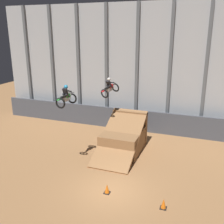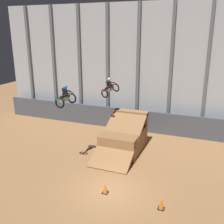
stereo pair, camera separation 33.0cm
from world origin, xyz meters
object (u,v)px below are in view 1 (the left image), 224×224
Objects in this scene: dirt_ramp at (124,137)px; traffic_cone_arena_edge at (107,189)px; rider_bike_right_air at (110,88)px; traffic_cone_near_ramp at (164,204)px; rider_bike_left_air at (66,97)px.

traffic_cone_arena_edge is (0.91, -6.20, -0.70)m from dirt_ramp.
rider_bike_right_air is 10.00m from traffic_cone_near_ramp.
rider_bike_right_air is at bearing 109.12° from traffic_cone_arena_edge.
traffic_cone_arena_edge is (3.85, -2.46, -4.64)m from rider_bike_left_air.
traffic_cone_near_ramp is 1.00× the size of traffic_cone_arena_edge.
dirt_ramp is 9.96× the size of traffic_cone_near_ramp.
rider_bike_right_air is (-1.38, 0.40, 3.88)m from dirt_ramp.
rider_bike_left_air is 3.04× the size of traffic_cone_arena_edge.
rider_bike_left_air reaches higher than traffic_cone_arena_edge.
traffic_cone_near_ramp is at bearing -16.49° from rider_bike_left_air.
rider_bike_right_air is at bearing 129.46° from traffic_cone_near_ramp.
traffic_cone_near_ramp is (4.27, -6.46, -0.70)m from dirt_ramp.
traffic_cone_arena_edge is at bearing 175.55° from traffic_cone_near_ramp.
dirt_ramp is 3.09× the size of rider_bike_right_air.
traffic_cone_near_ramp is at bearing -32.13° from rider_bike_right_air.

